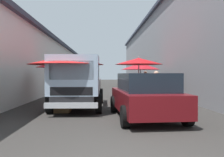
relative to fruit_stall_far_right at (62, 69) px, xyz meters
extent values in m
plane|color=#33302D|center=(4.81, -2.35, -1.66)|extent=(90.00, 90.00, 0.00)
cube|color=silver|center=(7.06, 5.14, 0.34)|extent=(49.50, 7.00, 4.00)
cube|color=#383D4C|center=(7.06, 5.14, 2.46)|extent=(49.80, 7.50, 0.24)
cube|color=gray|center=(7.06, -9.84, 1.65)|extent=(49.50, 7.00, 6.63)
cube|color=#383D4C|center=(7.06, -9.84, 5.09)|extent=(49.80, 7.50, 0.24)
cylinder|color=#9E9EA3|center=(-0.01, 0.03, -0.59)|extent=(0.06, 0.06, 2.15)
cone|color=red|center=(-0.01, 0.03, 0.29)|extent=(2.47, 2.47, 0.39)
sphere|color=#9E9EA3|center=(-0.01, 0.03, 0.52)|extent=(0.07, 0.07, 0.07)
cube|color=#9E7547|center=(0.05, -0.12, -1.30)|extent=(0.98, 0.72, 0.74)
sphere|color=orange|center=(-0.15, -0.05, -0.88)|extent=(0.09, 0.09, 0.09)
sphere|color=orange|center=(0.13, -0.30, -0.88)|extent=(0.09, 0.09, 0.09)
sphere|color=orange|center=(0.16, -0.14, -0.88)|extent=(0.09, 0.09, 0.09)
sphere|color=orange|center=(0.39, -0.13, -0.83)|extent=(0.09, 0.09, 0.09)
cylinder|color=#9E9EA3|center=(3.45, -4.53, -0.58)|extent=(0.06, 0.06, 2.16)
cone|color=red|center=(3.45, -4.53, 0.28)|extent=(2.55, 2.55, 0.44)
sphere|color=#9E9EA3|center=(3.45, -4.53, 0.54)|extent=(0.07, 0.07, 0.07)
cube|color=brown|center=(3.56, -4.31, -1.30)|extent=(0.94, 0.63, 0.73)
sphere|color=orange|center=(3.50, -4.24, -0.84)|extent=(0.09, 0.09, 0.09)
sphere|color=orange|center=(3.24, -4.39, -0.89)|extent=(0.09, 0.09, 0.09)
sphere|color=orange|center=(3.81, -4.15, -0.89)|extent=(0.09, 0.09, 0.09)
sphere|color=orange|center=(3.66, -4.32, -0.89)|extent=(0.09, 0.09, 0.09)
sphere|color=orange|center=(3.87, -4.22, -0.89)|extent=(0.09, 0.09, 0.09)
sphere|color=orange|center=(3.44, -4.50, -0.89)|extent=(0.09, 0.09, 0.09)
cylinder|color=#9E9EA3|center=(0.09, -3.91, -0.54)|extent=(0.06, 0.06, 2.26)
cone|color=red|center=(0.09, -3.91, 0.42)|extent=(2.43, 2.43, 0.34)
sphere|color=#9E9EA3|center=(0.09, -3.91, 0.63)|extent=(0.07, 0.07, 0.07)
cube|color=#9E7547|center=(-0.15, -3.88, -1.26)|extent=(0.82, 0.74, 0.82)
sphere|color=orange|center=(-0.21, -4.04, -0.80)|extent=(0.09, 0.09, 0.09)
sphere|color=orange|center=(0.04, -4.12, -0.80)|extent=(0.09, 0.09, 0.09)
sphere|color=orange|center=(-0.10, -4.10, -0.80)|extent=(0.09, 0.09, 0.09)
sphere|color=orange|center=(-0.37, -3.79, -0.80)|extent=(0.09, 0.09, 0.09)
cylinder|color=#9E9EA3|center=(-3.20, -0.72, -0.62)|extent=(0.06, 0.06, 2.10)
cone|color=red|center=(-3.20, -0.72, 0.27)|extent=(2.79, 2.79, 0.32)
sphere|color=#9E9EA3|center=(-3.20, -0.72, 0.47)|extent=(0.07, 0.07, 0.07)
cube|color=#9E7547|center=(-3.05, -0.54, -1.29)|extent=(0.72, 0.61, 0.74)
sphere|color=orange|center=(-2.92, -0.54, -0.88)|extent=(0.09, 0.09, 0.09)
sphere|color=orange|center=(-2.97, -0.42, -0.88)|extent=(0.09, 0.09, 0.09)
sphere|color=orange|center=(-3.03, -0.58, -0.88)|extent=(0.09, 0.09, 0.09)
sphere|color=orange|center=(-3.26, -0.54, -0.82)|extent=(0.09, 0.09, 0.09)
cube|color=#600F14|center=(-4.44, -3.43, -1.09)|extent=(4.01, 1.98, 0.64)
cube|color=#19232D|center=(-4.59, -3.44, -0.49)|extent=(2.44, 1.67, 0.56)
cube|color=black|center=(-2.54, -3.30, -1.31)|extent=(0.21, 1.65, 0.20)
cube|color=silver|center=(-2.56, -2.72, -1.03)|extent=(0.08, 0.24, 0.14)
cube|color=silver|center=(-2.48, -3.89, -1.03)|extent=(0.08, 0.24, 0.14)
cylinder|color=black|center=(-3.18, -2.48, -1.36)|extent=(0.61, 0.24, 0.60)
cylinder|color=black|center=(-3.06, -4.20, -1.36)|extent=(0.61, 0.24, 0.60)
cylinder|color=black|center=(-5.83, -2.66, -1.36)|extent=(0.61, 0.24, 0.60)
cylinder|color=black|center=(-5.71, -4.38, -1.36)|extent=(0.61, 0.24, 0.60)
cube|color=black|center=(-1.83, -1.07, -1.16)|extent=(4.82, 1.53, 0.36)
cube|color=#ADC6E0|center=(-3.46, -1.05, -0.28)|extent=(1.56, 1.77, 1.40)
cube|color=#19232D|center=(-4.20, -1.04, -0.11)|extent=(0.08, 1.47, 0.63)
cube|color=#19232D|center=(-3.46, -1.05, -0.11)|extent=(1.07, 1.79, 0.45)
cube|color=black|center=(-4.21, -1.04, -0.80)|extent=(0.08, 1.40, 0.28)
cube|color=silver|center=(-4.29, -1.04, -1.26)|extent=(0.14, 1.75, 0.18)
cube|color=gray|center=(-1.02, -1.90, -0.73)|extent=(3.16, 0.10, 0.50)
cube|color=gray|center=(-1.00, -0.26, -0.73)|extent=(3.16, 0.10, 0.50)
cube|color=gray|center=(0.54, -1.10, -0.73)|extent=(0.08, 1.65, 0.50)
cylinder|color=black|center=(-3.47, -1.93, -1.30)|extent=(0.72, 0.23, 0.72)
cylinder|color=black|center=(-3.45, -0.18, -1.30)|extent=(0.72, 0.23, 0.72)
cylinder|color=black|center=(-0.40, -1.96, -1.30)|extent=(0.72, 0.23, 0.72)
cylinder|color=black|center=(-0.38, -0.21, -1.30)|extent=(0.72, 0.23, 0.72)
cylinder|color=#232328|center=(4.74, -5.16, -1.26)|extent=(0.14, 0.14, 0.81)
cylinder|color=#232328|center=(4.69, -5.01, -1.26)|extent=(0.14, 0.14, 0.81)
cube|color=#D8C666|center=(4.72, -5.09, -0.55)|extent=(0.35, 0.51, 0.61)
sphere|color=tan|center=(4.72, -5.09, -0.14)|extent=(0.22, 0.22, 0.22)
cylinder|color=#D8C666|center=(4.81, -5.36, -0.52)|extent=(0.08, 0.08, 0.55)
cylinder|color=#D8C666|center=(4.62, -4.82, -0.52)|extent=(0.08, 0.08, 0.55)
cylinder|color=navy|center=(-2.17, -4.25, -1.28)|extent=(0.14, 0.14, 0.77)
cylinder|color=navy|center=(-2.10, -4.39, -1.28)|extent=(0.14, 0.14, 0.77)
cube|color=#B73333|center=(-2.14, -4.32, -0.61)|extent=(0.38, 0.49, 0.58)
sphere|color=tan|center=(-2.14, -4.32, -0.21)|extent=(0.21, 0.21, 0.21)
cylinder|color=#B73333|center=(-2.26, -4.07, -0.58)|extent=(0.08, 0.08, 0.52)
cylinder|color=#B73333|center=(-2.01, -4.56, -0.58)|extent=(0.08, 0.08, 0.52)
cylinder|color=#1E8C3F|center=(-2.89, -5.27, -1.24)|extent=(0.30, 0.30, 0.03)
cylinder|color=#1E8C3F|center=(-2.78, -5.27, -1.45)|extent=(0.04, 0.04, 0.42)
cylinder|color=#1E8C3F|center=(-2.89, -5.16, -1.45)|extent=(0.04, 0.04, 0.42)
cylinder|color=#1E8C3F|center=(-3.00, -5.27, -1.45)|extent=(0.04, 0.04, 0.42)
cylinder|color=#1E8C3F|center=(-2.89, -5.38, -1.45)|extent=(0.04, 0.04, 0.42)
camera|label=1|loc=(-12.16, -2.08, -0.24)|focal=38.56mm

